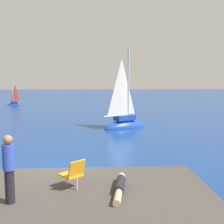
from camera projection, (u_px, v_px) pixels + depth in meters
ground_plane at (61, 178)px, 10.63m from camera, size 160.00×160.00×0.00m
shore_ledge at (69, 208)px, 7.29m from camera, size 7.56×4.31×0.81m
boulder_seaward at (166, 184)px, 10.08m from camera, size 1.39×1.35×0.75m
boulder_inland at (169, 194)px, 9.21m from camera, size 1.03×1.23×0.70m
sailboat_near at (124, 123)px, 21.14m from camera, size 3.56×2.71×6.53m
sailboat_far at (14, 104)px, 38.45m from camera, size 1.94×0.65×3.58m
person_sunbather at (120, 187)px, 7.38m from camera, size 0.43×1.76×0.25m
person_standing at (9, 167)px, 6.58m from camera, size 0.28×0.28×1.62m
beach_chair at (73, 172)px, 7.49m from camera, size 0.76×0.76×0.80m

